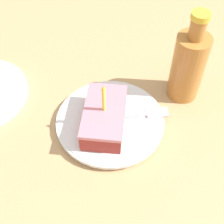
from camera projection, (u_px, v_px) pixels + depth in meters
The scene contains 5 objects.
ground_plane at pixel (109, 139), 0.66m from camera, with size 2.40×2.40×0.04m.
plate at pixel (112, 122), 0.65m from camera, with size 0.22×0.22×0.02m.
cake_slice at pixel (104, 117), 0.61m from camera, with size 0.08×0.14×0.11m.
fork at pixel (134, 114), 0.65m from camera, with size 0.17×0.05×0.00m.
bottle at pixel (188, 65), 0.65m from camera, with size 0.07×0.07×0.21m.
Camera 1 is at (0.05, -0.37, 0.53)m, focal length 50.00 mm.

